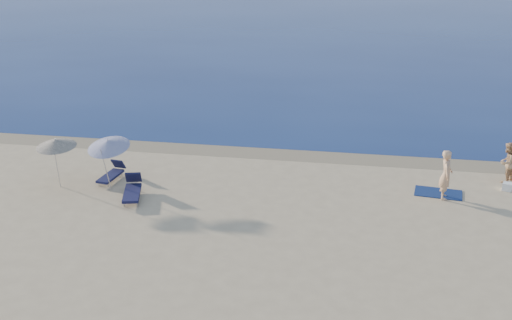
# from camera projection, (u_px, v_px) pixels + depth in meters

# --- Properties ---
(wet_sand_strip) EXTENTS (240.00, 1.60, 0.00)m
(wet_sand_strip) POSITION_uv_depth(u_px,v_px,m) (355.00, 158.00, 28.44)
(wet_sand_strip) COLOR #847254
(wet_sand_strip) RESTS_ON ground
(person_left) EXTENTS (0.49, 0.73, 1.95)m
(person_left) POSITION_uv_depth(u_px,v_px,m) (446.00, 175.00, 24.23)
(person_left) COLOR tan
(person_left) RESTS_ON ground
(person_right) EXTENTS (0.99, 1.02, 1.66)m
(person_right) POSITION_uv_depth(u_px,v_px,m) (507.00, 162.00, 25.76)
(person_right) COLOR tan
(person_right) RESTS_ON ground
(beach_towel) EXTENTS (1.91, 1.22, 0.03)m
(beach_towel) POSITION_uv_depth(u_px,v_px,m) (438.00, 193.00, 24.97)
(beach_towel) COLOR #0F1E4B
(beach_towel) RESTS_ON ground
(white_bag) EXTENTS (0.44, 0.41, 0.31)m
(white_bag) POSITION_uv_depth(u_px,v_px,m) (507.00, 187.00, 25.19)
(white_bag) COLOR white
(white_bag) RESTS_ON ground
(umbrella_near) EXTENTS (2.02, 2.04, 2.20)m
(umbrella_near) POSITION_uv_depth(u_px,v_px,m) (108.00, 144.00, 24.85)
(umbrella_near) COLOR silver
(umbrella_near) RESTS_ON ground
(umbrella_far) EXTENTS (1.78, 1.80, 2.08)m
(umbrella_far) POSITION_uv_depth(u_px,v_px,m) (56.00, 143.00, 24.98)
(umbrella_far) COLOR silver
(umbrella_far) RESTS_ON ground
(lounger_left) EXTENTS (0.74, 1.65, 0.70)m
(lounger_left) POSITION_uv_depth(u_px,v_px,m) (112.00, 174.00, 26.12)
(lounger_left) COLOR #16193E
(lounger_left) RESTS_ON ground
(lounger_right) EXTENTS (1.04, 1.94, 0.81)m
(lounger_right) POSITION_uv_depth(u_px,v_px,m) (132.00, 190.00, 24.53)
(lounger_right) COLOR #141639
(lounger_right) RESTS_ON ground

